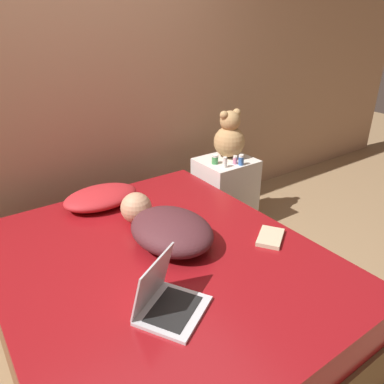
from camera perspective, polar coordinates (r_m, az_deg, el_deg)
ground_plane at (r=2.34m, az=-4.47°, el=-20.19°), size 12.00×12.00×0.00m
wall_back at (r=2.79m, az=-19.14°, el=16.59°), size 8.00×0.06×2.60m
bed at (r=2.16m, az=-4.70°, el=-15.44°), size 1.59×1.89×0.52m
nightstand at (r=3.18m, az=5.04°, el=-0.12°), size 0.44×0.39×0.60m
pillow at (r=2.54m, az=-13.69°, el=-0.76°), size 0.49×0.33×0.11m
person_lying at (r=2.08m, az=-3.97°, el=-5.29°), size 0.46×0.71×0.19m
laptop at (r=1.66m, az=-4.02°, el=-15.98°), size 0.37×0.36×0.26m
teddy_bear at (r=3.08m, az=5.72°, el=8.38°), size 0.25×0.25×0.39m
bottle_green at (r=2.96m, az=3.53°, el=4.98°), size 0.05×0.05×0.07m
bottle_white at (r=2.89m, az=5.02°, el=4.52°), size 0.04×0.04×0.08m
bottle_pink at (r=2.97m, az=6.58°, el=4.88°), size 0.04×0.04×0.07m
bottle_blue at (r=2.95m, az=7.49°, el=4.86°), size 0.04×0.04×0.08m
book at (r=2.17m, az=11.85°, el=-6.76°), size 0.24×0.22×0.02m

